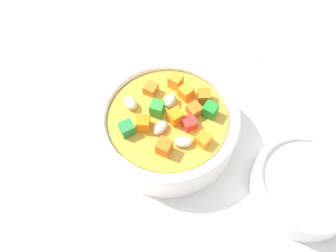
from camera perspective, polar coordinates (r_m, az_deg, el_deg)
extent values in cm
cube|color=silver|center=(49.31, 0.00, -2.30)|extent=(140.00, 140.00, 2.00)
cylinder|color=white|center=(46.47, 0.00, -0.30)|extent=(18.83, 18.83, 4.59)
torus|color=white|center=(44.17, 0.00, 1.55)|extent=(19.14, 19.14, 1.43)
cylinder|color=gold|center=(44.36, 0.00, 1.39)|extent=(15.89, 15.89, 0.40)
cube|color=orange|center=(40.83, -0.64, -3.60)|extent=(1.67, 1.67, 1.89)
ellipsoid|color=beige|center=(44.92, -6.38, 3.87)|extent=(2.42, 2.77, 1.34)
ellipsoid|color=beige|center=(41.68, 2.62, -2.69)|extent=(2.45, 2.77, 1.10)
cube|color=orange|center=(42.75, -4.25, 0.50)|extent=(2.20, 2.20, 1.79)
cube|color=orange|center=(43.03, 1.07, 1.29)|extent=(2.30, 2.30, 1.77)
cube|color=orange|center=(46.16, -2.95, 6.33)|extent=(1.72, 1.72, 1.33)
cube|color=orange|center=(41.92, 5.99, -2.26)|extent=(2.07, 2.07, 1.30)
cube|color=orange|center=(45.56, 3.05, 5.72)|extent=(2.18, 2.18, 1.69)
ellipsoid|color=beige|center=(44.80, 0.40, 4.30)|extent=(2.38, 1.56, 1.46)
cube|color=orange|center=(44.13, 4.49, 2.74)|extent=(2.29, 2.29, 1.37)
cube|color=orange|center=(45.36, 6.09, 5.00)|extent=(2.23, 2.23, 1.64)
cube|color=#22912B|center=(44.08, 7.15, 2.68)|extent=(1.82, 1.82, 1.76)
cube|color=orange|center=(46.59, 1.31, 7.60)|extent=(1.90, 1.90, 1.85)
cube|color=#24823B|center=(42.64, -6.99, -0.42)|extent=(2.33, 2.33, 1.58)
cube|color=green|center=(43.82, -1.81, 3.05)|extent=(1.88, 1.88, 1.97)
cube|color=red|center=(42.99, 3.63, 0.48)|extent=(2.35, 2.35, 1.32)
ellipsoid|color=beige|center=(42.71, -1.43, -0.24)|extent=(2.62, 2.01, 1.09)
cylinder|color=silver|center=(51.18, 17.35, -0.01)|extent=(13.05, 8.09, 0.80)
ellipsoid|color=silver|center=(59.80, 13.99, 12.31)|extent=(4.54, 4.11, 0.90)
cylinder|color=white|center=(46.43, 21.99, -9.55)|extent=(13.16, 13.16, 3.56)
torus|color=white|center=(44.67, 22.83, -8.53)|extent=(13.29, 13.29, 1.05)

